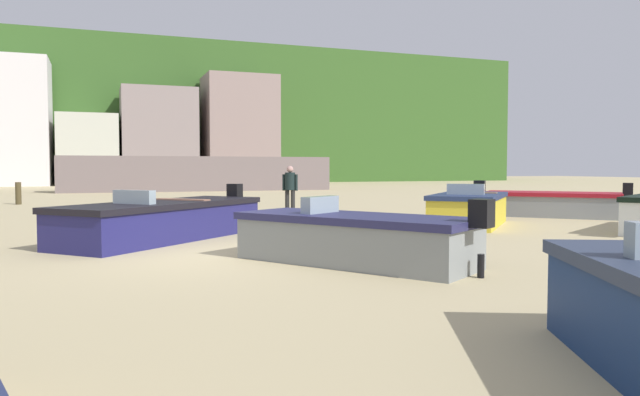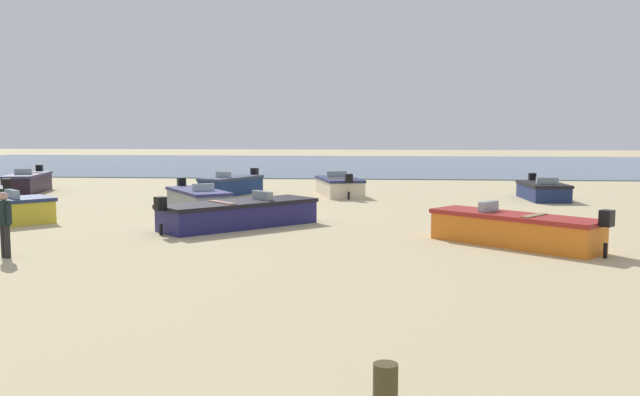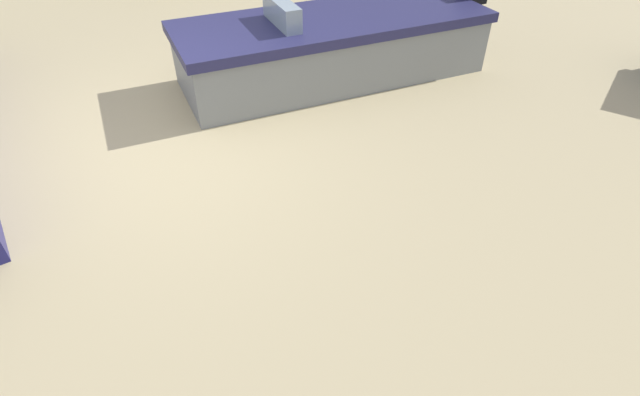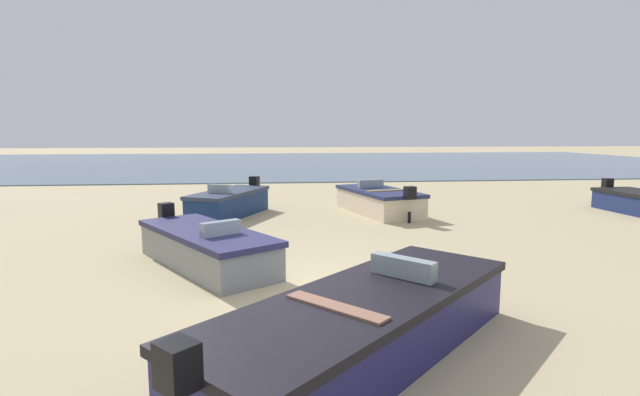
% 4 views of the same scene
% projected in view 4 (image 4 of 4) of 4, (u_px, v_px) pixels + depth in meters
% --- Properties ---
extents(ground_plane, '(160.00, 160.00, 0.00)m').
position_uv_depth(ground_plane, '(313.00, 288.00, 8.69)').
color(ground_plane, tan).
extents(tidal_water, '(80.00, 36.00, 0.06)m').
position_uv_depth(tidal_water, '(279.00, 162.00, 44.15)').
color(tidal_water, slate).
rests_on(tidal_water, ground).
extents(boat_grey_1, '(3.42, 4.14, 1.12)m').
position_uv_depth(boat_grey_1, '(206.00, 247.00, 10.09)').
color(boat_grey_1, gray).
rests_on(boat_grey_1, ground).
extents(boat_cream_2, '(2.64, 4.18, 1.16)m').
position_uv_depth(boat_cream_2, '(379.00, 201.00, 16.72)').
color(boat_cream_2, beige).
rests_on(boat_cream_2, ground).
extents(boat_navy_6, '(2.72, 3.88, 1.19)m').
position_uv_depth(boat_navy_6, '(229.00, 203.00, 16.11)').
color(boat_navy_6, navy).
rests_on(boat_navy_6, ground).
extents(boat_navy_8, '(4.90, 4.82, 1.15)m').
position_uv_depth(boat_navy_8, '(366.00, 324.00, 6.02)').
color(boat_navy_8, navy).
rests_on(boat_navy_8, ground).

